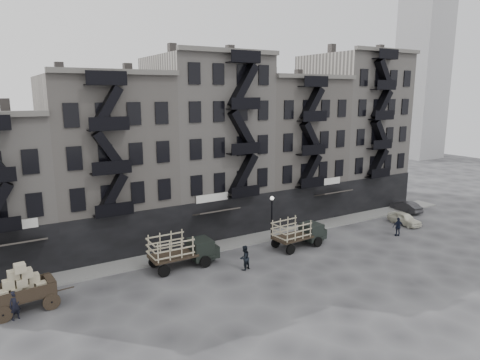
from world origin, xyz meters
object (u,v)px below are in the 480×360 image
stake_truck_east (299,231)px  car_far (406,207)px  stake_truck_west (182,248)px  wagon (21,283)px  policeman (398,227)px  car_east (404,219)px  pedestrian_west (15,306)px  pedestrian_mid (244,258)px

stake_truck_east → car_far: size_ratio=1.41×
stake_truck_west → wagon: bearing=-173.9°
car_far → policeman: (-7.85, -5.21, 0.29)m
wagon → stake_truck_west: size_ratio=0.72×
wagon → car_far: wagon is taller
policeman → car_east: bearing=-125.5°
wagon → stake_truck_west: wagon is taller
stake_truck_east → policeman: size_ratio=2.92×
pedestrian_west → car_east: bearing=-18.8°
policeman → stake_truck_west: bearing=13.9°
car_far → pedestrian_mid: 25.18m
stake_truck_east → pedestrian_mid: size_ratio=2.73×
stake_truck_west → policeman: (20.89, -3.81, -0.66)m
stake_truck_east → pedestrian_west: stake_truck_east is taller
policeman → pedestrian_west: bearing=21.4°
stake_truck_east → policeman: stake_truck_east is taller
car_east → car_far: 5.25m
stake_truck_west → stake_truck_east: stake_truck_west is taller
car_far → pedestrian_west: pedestrian_west is taller
stake_truck_east → car_far: (17.95, 2.59, -0.88)m
stake_truck_east → car_east: size_ratio=1.44×
stake_truck_east → car_east: stake_truck_east is taller
wagon → car_east: bearing=-6.0°
wagon → car_far: 40.31m
stake_truck_west → car_far: (28.74, 1.39, -0.96)m
stake_truck_west → pedestrian_mid: (3.95, -3.01, -0.60)m
pedestrian_west → pedestrian_mid: bearing=-22.5°
car_far → pedestrian_mid: (-24.78, -4.40, 0.36)m
wagon → pedestrian_mid: bearing=-11.8°
wagon → stake_truck_east: bearing=-5.1°
wagon → pedestrian_west: wagon is taller
stake_truck_west → pedestrian_mid: stake_truck_west is taller
car_east → pedestrian_west: 36.46m
stake_truck_west → car_far: stake_truck_west is taller
car_far → stake_truck_west: bearing=8.0°
stake_truck_east → pedestrian_west: bearing=178.5°
car_east → policeman: policeman is taller
car_east → car_far: car_east is taller
stake_truck_west → policeman: 21.24m
stake_truck_east → car_east: 13.74m
stake_truck_west → pedestrian_west: size_ratio=3.03×
stake_truck_east → pedestrian_mid: bearing=-169.1°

